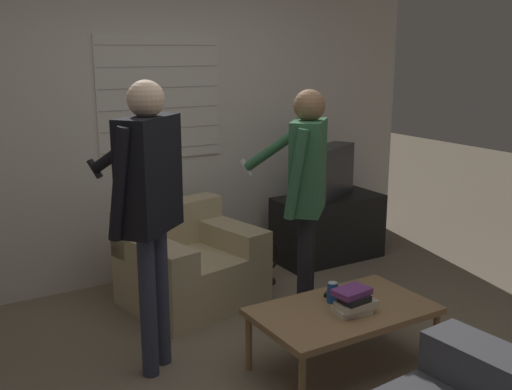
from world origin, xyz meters
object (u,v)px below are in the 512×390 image
Objects in this scene: tv at (329,171)px; person_right_standing at (306,181)px; soda_can at (332,292)px; book_stack at (354,302)px; spare_remote at (335,296)px; armchair_beige at (189,265)px; coffee_table at (343,314)px; person_left_standing at (148,192)px; floor_fan at (264,262)px.

person_right_standing is (-0.98, -1.01, 0.22)m from tv.
tv is 5.09× the size of soda_can.
tv is 2.09m from book_stack.
person_right_standing is at bearing 47.87° from spare_remote.
coffee_table is at bearing 93.25° from armchair_beige.
person_right_standing is 0.80m from spare_remote.
armchair_beige reaches higher than coffee_table.
tv is 1.90m from spare_remote.
person_left_standing reaches higher than tv.
spare_remote is (0.04, 0.23, -0.06)m from book_stack.
person_left_standing is (-2.11, -1.05, 0.28)m from tv.
tv is at bearing 53.23° from soda_can.
person_left_standing is at bearing 135.62° from person_right_standing.
soda_can is 1.38m from floor_fan.
soda_can is 0.95× the size of spare_remote.
tv is at bearing 56.54° from book_stack.
floor_fan is at bearing -11.46° from tv.
floor_fan is (1.29, 0.83, -0.93)m from person_left_standing.
tv is 0.39× the size of person_right_standing.
soda_can is (0.37, -1.29, 0.16)m from armchair_beige.
person_right_standing is 12.41× the size of spare_remote.
soda_can is 0.33× the size of floor_fan.
floor_fan is at bearing 48.87° from spare_remote.
coffee_table is (0.37, -1.40, 0.06)m from armchair_beige.
spare_remote is at bearing -148.85° from person_right_standing.
soda_can is 0.08m from spare_remote.
person_left_standing is at bearing 0.09° from tv.
person_right_standing is 13.10× the size of soda_can.
armchair_beige is 1.45m from coffee_table.
book_stack reaches higher than floor_fan.
armchair_beige is 4.20× the size of book_stack.
coffee_table is at bearing 28.95° from tv.
person_right_standing is at bearing -101.31° from floor_fan.
person_right_standing reaches higher than soda_can.
soda_can is at bearing 90.89° from book_stack.
armchair_beige reaches higher than floor_fan.
person_right_standing is at bearing 19.64° from tv.
book_stack is (0.37, -1.49, 0.18)m from armchair_beige.
person_left_standing reaches higher than soda_can.
soda_can is at bearing -103.57° from floor_fan.
book_stack is at bearing -74.51° from person_left_standing.
soda_can reaches higher than spare_remote.
person_left_standing is 1.79m from floor_fan.
person_left_standing is 6.87× the size of book_stack.
armchair_beige is 2.79× the size of floor_fan.
tv reaches higher than soda_can.
book_stack is at bearing -101.75° from floor_fan.
coffee_table is 0.93m from person_right_standing.
coffee_table is 8.07× the size of spare_remote.
coffee_table is 0.65× the size of person_right_standing.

